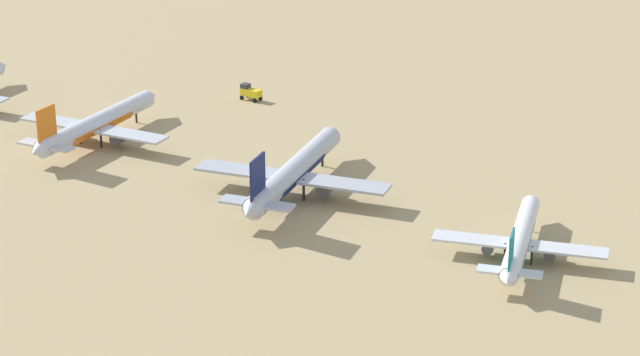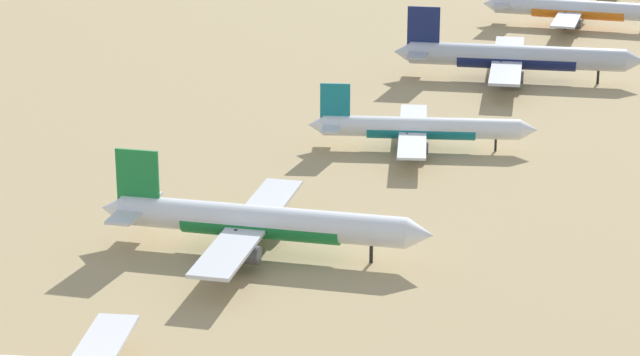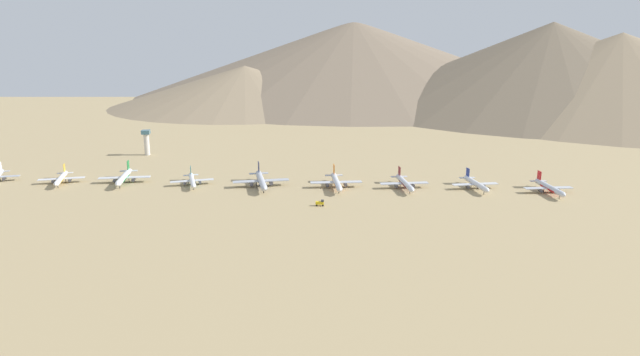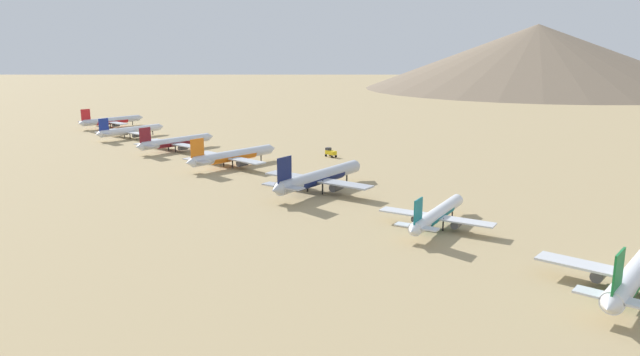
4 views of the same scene
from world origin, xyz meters
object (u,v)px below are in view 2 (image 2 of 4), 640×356
(parked_jet_3, at_px, (419,128))
(parked_jet_5, at_px, (577,9))
(parked_jet_2, at_px, (259,222))
(parked_jet_4, at_px, (514,57))

(parked_jet_3, relative_size, parked_jet_5, 0.84)
(parked_jet_2, height_order, parked_jet_4, parked_jet_4)
(parked_jet_2, distance_m, parked_jet_5, 155.82)
(parked_jet_2, height_order, parked_jet_3, parked_jet_2)
(parked_jet_3, xyz_separation_m, parked_jet_4, (10.86, 49.30, 1.10))
(parked_jet_2, xyz_separation_m, parked_jet_4, (23.99, 99.43, 0.37))
(parked_jet_3, relative_size, parked_jet_4, 0.77)
(parked_jet_4, relative_size, parked_jet_5, 1.09)
(parked_jet_2, relative_size, parked_jet_3, 1.20)
(parked_jet_5, bearing_deg, parked_jet_3, -101.22)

